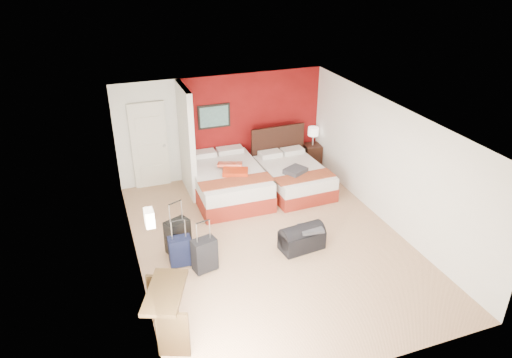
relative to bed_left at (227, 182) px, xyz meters
name	(u,v)px	position (x,y,z in m)	size (l,w,h in m)	color
ground	(271,242)	(0.23, -2.12, -0.33)	(6.50, 6.50, 0.00)	tan
room_walls	(180,165)	(-1.17, -0.70, 0.93)	(5.02, 6.52, 2.50)	white
red_accent_panel	(252,123)	(0.98, 1.11, 0.92)	(3.50, 0.04, 2.50)	maroon
partition_wall	(187,141)	(-0.77, 0.49, 0.92)	(0.12, 1.20, 2.50)	silver
entry_door	(150,146)	(-1.52, 1.08, 0.69)	(0.82, 0.06, 2.05)	silver
bed_left	(227,182)	(0.00, 0.00, 0.00)	(1.55, 2.21, 0.66)	silver
bed_right	(294,178)	(1.54, -0.22, -0.05)	(1.33, 1.89, 0.57)	silver
red_suitcase_open	(233,168)	(0.10, -0.10, 0.38)	(0.55, 0.76, 0.09)	red
jacket_bundle	(295,171)	(1.44, -0.52, 0.29)	(0.47, 0.37, 0.11)	#3B3A40
nightstand	(312,155)	(2.52, 0.82, -0.04)	(0.41, 0.41, 0.58)	black
table_lamp	(313,136)	(2.52, 0.82, 0.48)	(0.26, 0.26, 0.47)	silver
suitcase_black	(178,238)	(-1.51, -1.83, -0.01)	(0.43, 0.27, 0.65)	black
suitcase_charcoal	(205,256)	(-1.18, -2.53, -0.03)	(0.41, 0.26, 0.61)	black
suitcase_navy	(180,252)	(-1.55, -2.23, -0.06)	(0.39, 0.24, 0.55)	black
duffel_bag	(302,239)	(0.70, -2.49, -0.13)	(0.81, 0.43, 0.41)	black
jacket_draped	(311,228)	(0.85, -2.54, 0.11)	(0.42, 0.36, 0.06)	#38383D
desk	(167,313)	(-2.07, -3.85, 0.08)	(0.50, 1.00, 0.83)	black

